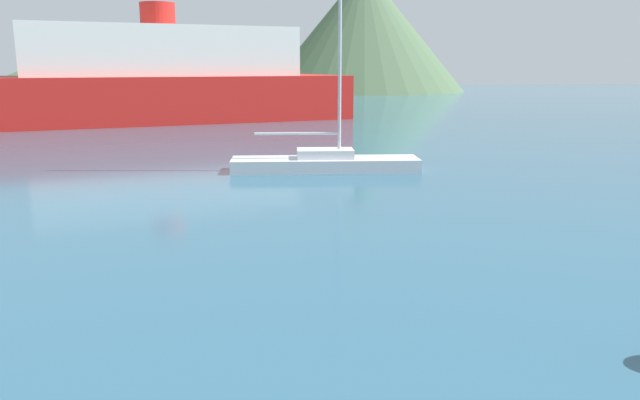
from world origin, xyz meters
name	(u,v)px	position (x,y,z in m)	size (l,w,h in m)	color
sailboat_inner	(325,159)	(1.09, 24.43, 0.43)	(6.92, 2.21, 11.27)	silver
ferry_distant	(161,80)	(-6.94, 47.28, 2.78)	(26.68, 15.58, 7.90)	red
hill_west	(129,62)	(-14.72, 85.33, 4.11)	(40.70, 40.70, 8.22)	#476B42
hill_central	(364,30)	(17.39, 94.12, 8.72)	(29.42, 29.42, 17.45)	#4C6647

